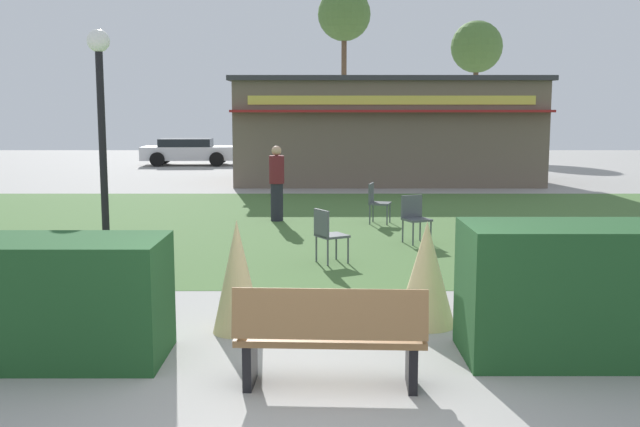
{
  "coord_description": "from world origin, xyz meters",
  "views": [
    {
      "loc": [
        0.09,
        -6.16,
        2.48
      ],
      "look_at": [
        0.07,
        2.57,
        1.26
      ],
      "focal_mm": 41.6,
      "sensor_mm": 36.0,
      "label": 1
    }
  ],
  "objects_px": {
    "trash_bin": "(640,313)",
    "parked_car_west_slot": "(190,151)",
    "lamppost_mid": "(103,116)",
    "parked_car_center_slot": "(312,151)",
    "tree_left_bg": "(346,16)",
    "tree_right_bg": "(478,48)",
    "cafe_chair_east": "(329,231)",
    "cafe_chair_center": "(416,215)",
    "food_kiosk": "(386,130)",
    "person_strolling": "(278,183)",
    "park_bench": "(332,337)",
    "cafe_chair_west": "(378,200)"
  },
  "relations": [
    {
      "from": "food_kiosk",
      "to": "cafe_chair_east",
      "type": "xyz_separation_m",
      "value": [
        -2.13,
        -14.07,
        -1.26
      ]
    },
    {
      "from": "tree_left_bg",
      "to": "tree_right_bg",
      "type": "bearing_deg",
      "value": 6.91
    },
    {
      "from": "cafe_chair_east",
      "to": "cafe_chair_center",
      "type": "bearing_deg",
      "value": 49.08
    },
    {
      "from": "cafe_chair_west",
      "to": "cafe_chair_east",
      "type": "relative_size",
      "value": 1.0
    },
    {
      "from": "cafe_chair_center",
      "to": "tree_left_bg",
      "type": "xyz_separation_m",
      "value": [
        -0.49,
        26.51,
        6.88
      ]
    },
    {
      "from": "parked_car_west_slot",
      "to": "tree_left_bg",
      "type": "relative_size",
      "value": 0.48
    },
    {
      "from": "park_bench",
      "to": "tree_left_bg",
      "type": "xyz_separation_m",
      "value": [
        1.19,
        33.9,
        6.93
      ]
    },
    {
      "from": "trash_bin",
      "to": "parked_car_center_slot",
      "type": "distance_m",
      "value": 26.44
    },
    {
      "from": "cafe_chair_west",
      "to": "lamppost_mid",
      "type": "bearing_deg",
      "value": -138.79
    },
    {
      "from": "lamppost_mid",
      "to": "food_kiosk",
      "type": "xyz_separation_m",
      "value": [
        5.76,
        13.95,
        -0.59
      ]
    },
    {
      "from": "food_kiosk",
      "to": "person_strolling",
      "type": "xyz_separation_m",
      "value": [
        -3.22,
        -9.41,
        -0.93
      ]
    },
    {
      "from": "trash_bin",
      "to": "parked_car_west_slot",
      "type": "height_order",
      "value": "parked_car_west_slot"
    },
    {
      "from": "trash_bin",
      "to": "tree_right_bg",
      "type": "xyz_separation_m",
      "value": [
        5.25,
        33.76,
        5.42
      ]
    },
    {
      "from": "tree_left_bg",
      "to": "food_kiosk",
      "type": "bearing_deg",
      "value": -86.15
    },
    {
      "from": "parked_car_west_slot",
      "to": "tree_left_bg",
      "type": "distance_m",
      "value": 11.96
    },
    {
      "from": "tree_left_bg",
      "to": "tree_right_bg",
      "type": "distance_m",
      "value": 7.47
    },
    {
      "from": "cafe_chair_west",
      "to": "cafe_chair_east",
      "type": "bearing_deg",
      "value": -104.57
    },
    {
      "from": "cafe_chair_east",
      "to": "parked_car_center_slot",
      "type": "relative_size",
      "value": 0.21
    },
    {
      "from": "trash_bin",
      "to": "parked_car_west_slot",
      "type": "distance_m",
      "value": 27.75
    },
    {
      "from": "tree_left_bg",
      "to": "parked_car_center_slot",
      "type": "bearing_deg",
      "value": -104.32
    },
    {
      "from": "lamppost_mid",
      "to": "cafe_chair_east",
      "type": "bearing_deg",
      "value": -1.99
    },
    {
      "from": "parked_car_center_slot",
      "to": "park_bench",
      "type": "bearing_deg",
      "value": -88.91
    },
    {
      "from": "cafe_chair_center",
      "to": "person_strolling",
      "type": "height_order",
      "value": "person_strolling"
    },
    {
      "from": "cafe_chair_west",
      "to": "person_strolling",
      "type": "bearing_deg",
      "value": 169.9
    },
    {
      "from": "park_bench",
      "to": "parked_car_west_slot",
      "type": "height_order",
      "value": "parked_car_west_slot"
    },
    {
      "from": "lamppost_mid",
      "to": "cafe_chair_west",
      "type": "xyz_separation_m",
      "value": [
        4.74,
        4.15,
        -1.85
      ]
    },
    {
      "from": "tree_left_bg",
      "to": "tree_right_bg",
      "type": "height_order",
      "value": "tree_left_bg"
    },
    {
      "from": "park_bench",
      "to": "lamppost_mid",
      "type": "height_order",
      "value": "lamppost_mid"
    },
    {
      "from": "lamppost_mid",
      "to": "cafe_chair_west",
      "type": "height_order",
      "value": "lamppost_mid"
    },
    {
      "from": "cafe_chair_east",
      "to": "cafe_chair_center",
      "type": "height_order",
      "value": "same"
    },
    {
      "from": "park_bench",
      "to": "food_kiosk",
      "type": "distance_m",
      "value": 19.71
    },
    {
      "from": "cafe_chair_center",
      "to": "tree_right_bg",
      "type": "xyz_separation_m",
      "value": [
        6.76,
        27.39,
        5.3
      ]
    },
    {
      "from": "parked_car_west_slot",
      "to": "cafe_chair_west",
      "type": "bearing_deg",
      "value": -67.64
    },
    {
      "from": "cafe_chair_center",
      "to": "trash_bin",
      "type": "bearing_deg",
      "value": -76.74
    },
    {
      "from": "cafe_chair_east",
      "to": "parked_car_center_slot",
      "type": "height_order",
      "value": "parked_car_center_slot"
    },
    {
      "from": "person_strolling",
      "to": "parked_car_center_slot",
      "type": "bearing_deg",
      "value": -178.68
    },
    {
      "from": "parked_car_center_slot",
      "to": "tree_right_bg",
      "type": "distance_m",
      "value": 12.83
    },
    {
      "from": "food_kiosk",
      "to": "cafe_chair_center",
      "type": "xyz_separation_m",
      "value": [
        -0.47,
        -12.17,
        -1.26
      ]
    },
    {
      "from": "cafe_chair_center",
      "to": "parked_car_center_slot",
      "type": "bearing_deg",
      "value": 96.35
    },
    {
      "from": "lamppost_mid",
      "to": "parked_car_center_slot",
      "type": "xyz_separation_m",
      "value": [
        3.08,
        21.59,
        -1.74
      ]
    },
    {
      "from": "cafe_chair_west",
      "to": "parked_car_center_slot",
      "type": "distance_m",
      "value": 17.52
    },
    {
      "from": "trash_bin",
      "to": "tree_right_bg",
      "type": "height_order",
      "value": "tree_right_bg"
    },
    {
      "from": "cafe_chair_west",
      "to": "parked_car_west_slot",
      "type": "distance_m",
      "value": 18.86
    },
    {
      "from": "park_bench",
      "to": "cafe_chair_east",
      "type": "height_order",
      "value": "park_bench"
    },
    {
      "from": "person_strolling",
      "to": "parked_car_center_slot",
      "type": "relative_size",
      "value": 0.4
    },
    {
      "from": "lamppost_mid",
      "to": "cafe_chair_east",
      "type": "distance_m",
      "value": 4.08
    },
    {
      "from": "parked_car_center_slot",
      "to": "tree_left_bg",
      "type": "relative_size",
      "value": 0.48
    },
    {
      "from": "lamppost_mid",
      "to": "cafe_chair_west",
      "type": "bearing_deg",
      "value": 41.21
    },
    {
      "from": "person_strolling",
      "to": "trash_bin",
      "type": "bearing_deg",
      "value": 28.07
    },
    {
      "from": "lamppost_mid",
      "to": "trash_bin",
      "type": "bearing_deg",
      "value": -34.06
    }
  ]
}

